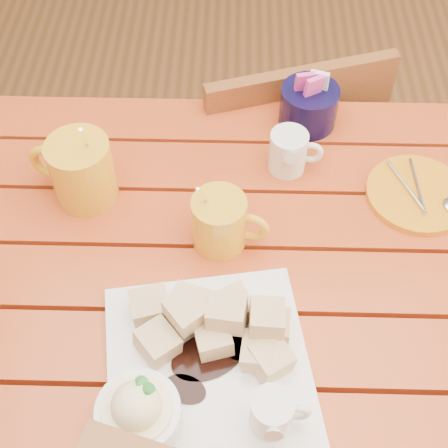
{
  "coord_description": "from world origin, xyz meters",
  "views": [
    {
      "loc": [
        -0.0,
        -0.5,
        1.54
      ],
      "look_at": [
        -0.02,
        0.05,
        0.82
      ],
      "focal_mm": 50.0,
      "sensor_mm": 36.0,
      "label": 1
    }
  ],
  "objects_px": {
    "chair_far": "(274,164)",
    "coffee_mug_left": "(80,169)",
    "dessert_plate": "(197,368)",
    "orange_saucer": "(418,194)",
    "coffee_mug_right": "(221,222)",
    "table": "(233,314)"
  },
  "relations": [
    {
      "from": "orange_saucer",
      "to": "chair_far",
      "type": "xyz_separation_m",
      "value": [
        -0.21,
        0.35,
        -0.31
      ]
    },
    {
      "from": "dessert_plate",
      "to": "coffee_mug_left",
      "type": "distance_m",
      "value": 0.38
    },
    {
      "from": "table",
      "to": "coffee_mug_right",
      "type": "distance_m",
      "value": 0.17
    },
    {
      "from": "table",
      "to": "dessert_plate",
      "type": "distance_m",
      "value": 0.22
    },
    {
      "from": "dessert_plate",
      "to": "coffee_mug_right",
      "type": "distance_m",
      "value": 0.23
    },
    {
      "from": "table",
      "to": "coffee_mug_right",
      "type": "height_order",
      "value": "coffee_mug_right"
    },
    {
      "from": "coffee_mug_left",
      "to": "coffee_mug_right",
      "type": "xyz_separation_m",
      "value": [
        0.23,
        -0.09,
        -0.01
      ]
    },
    {
      "from": "orange_saucer",
      "to": "chair_far",
      "type": "bearing_deg",
      "value": 120.85
    },
    {
      "from": "coffee_mug_left",
      "to": "orange_saucer",
      "type": "bearing_deg",
      "value": 16.52
    },
    {
      "from": "coffee_mug_right",
      "to": "orange_saucer",
      "type": "height_order",
      "value": "coffee_mug_right"
    },
    {
      "from": "table",
      "to": "coffee_mug_left",
      "type": "relative_size",
      "value": 7.13
    },
    {
      "from": "dessert_plate",
      "to": "coffee_mug_right",
      "type": "height_order",
      "value": "coffee_mug_right"
    },
    {
      "from": "dessert_plate",
      "to": "orange_saucer",
      "type": "xyz_separation_m",
      "value": [
        0.35,
        0.33,
        -0.03
      ]
    },
    {
      "from": "table",
      "to": "coffee_mug_right",
      "type": "xyz_separation_m",
      "value": [
        -0.02,
        0.07,
        0.16
      ]
    },
    {
      "from": "dessert_plate",
      "to": "coffee_mug_left",
      "type": "xyz_separation_m",
      "value": [
        -0.2,
        0.32,
        0.03
      ]
    },
    {
      "from": "coffee_mug_left",
      "to": "chair_far",
      "type": "height_order",
      "value": "coffee_mug_left"
    },
    {
      "from": "orange_saucer",
      "to": "chair_far",
      "type": "relative_size",
      "value": 0.21
    },
    {
      "from": "coffee_mug_right",
      "to": "chair_far",
      "type": "bearing_deg",
      "value": 86.51
    },
    {
      "from": "dessert_plate",
      "to": "coffee_mug_right",
      "type": "relative_size",
      "value": 2.23
    },
    {
      "from": "chair_far",
      "to": "coffee_mug_left",
      "type": "bearing_deg",
      "value": 28.83
    },
    {
      "from": "table",
      "to": "coffee_mug_right",
      "type": "bearing_deg",
      "value": 106.61
    },
    {
      "from": "coffee_mug_right",
      "to": "orange_saucer",
      "type": "relative_size",
      "value": 0.83
    }
  ]
}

